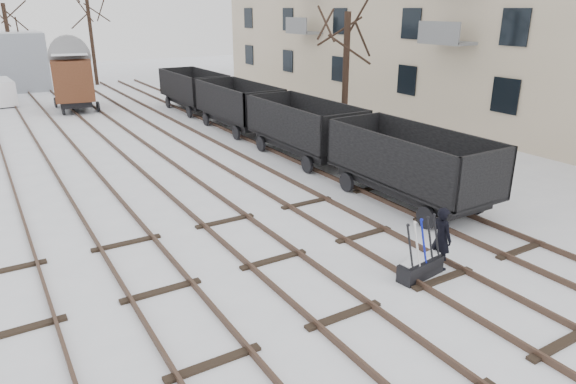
% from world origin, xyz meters
% --- Properties ---
extents(ground, '(120.00, 120.00, 0.00)m').
position_xyz_m(ground, '(0.00, 0.00, 0.00)').
color(ground, white).
rests_on(ground, ground).
extents(tracks, '(13.90, 52.00, 0.16)m').
position_xyz_m(tracks, '(-0.00, 13.67, 0.07)').
color(tracks, black).
rests_on(tracks, ground).
extents(ground_frame, '(1.34, 0.59, 1.49)m').
position_xyz_m(ground_frame, '(2.63, 0.41, 0.28)').
color(ground_frame, black).
rests_on(ground_frame, ground).
extents(worker, '(0.41, 0.61, 1.64)m').
position_xyz_m(worker, '(3.38, 0.51, 0.82)').
color(worker, black).
rests_on(worker, ground).
extents(freight_wagon_a, '(2.40, 6.01, 2.45)m').
position_xyz_m(freight_wagon_a, '(6.00, 4.38, 0.94)').
color(freight_wagon_a, black).
rests_on(freight_wagon_a, ground).
extents(freight_wagon_b, '(2.40, 6.01, 2.45)m').
position_xyz_m(freight_wagon_b, '(6.00, 10.78, 0.94)').
color(freight_wagon_b, black).
rests_on(freight_wagon_b, ground).
extents(freight_wagon_c, '(2.40, 6.01, 2.45)m').
position_xyz_m(freight_wagon_c, '(6.00, 17.18, 0.94)').
color(freight_wagon_c, black).
rests_on(freight_wagon_c, ground).
extents(freight_wagon_d, '(2.40, 6.01, 2.45)m').
position_xyz_m(freight_wagon_d, '(6.00, 23.58, 0.94)').
color(freight_wagon_d, black).
rests_on(freight_wagon_d, ground).
extents(box_van_wagon, '(3.16, 5.02, 3.59)m').
position_xyz_m(box_van_wagon, '(-0.37, 27.93, 2.09)').
color(box_van_wagon, black).
rests_on(box_van_wagon, ground).
extents(tree_near, '(0.30, 0.30, 6.06)m').
position_xyz_m(tree_near, '(8.94, 11.81, 3.03)').
color(tree_near, black).
rests_on(tree_near, ground).
extents(tree_far_left, '(0.30, 0.30, 6.55)m').
position_xyz_m(tree_far_left, '(-2.91, 37.97, 3.27)').
color(tree_far_left, black).
rests_on(tree_far_left, ground).
extents(tree_far_right, '(0.30, 0.30, 7.96)m').
position_xyz_m(tree_far_right, '(3.29, 39.10, 3.98)').
color(tree_far_right, black).
rests_on(tree_far_right, ground).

